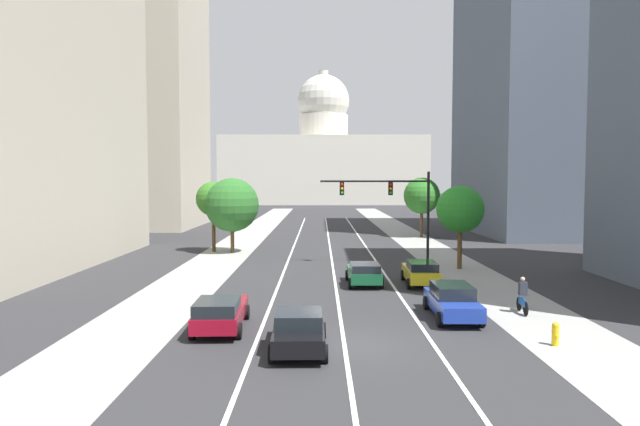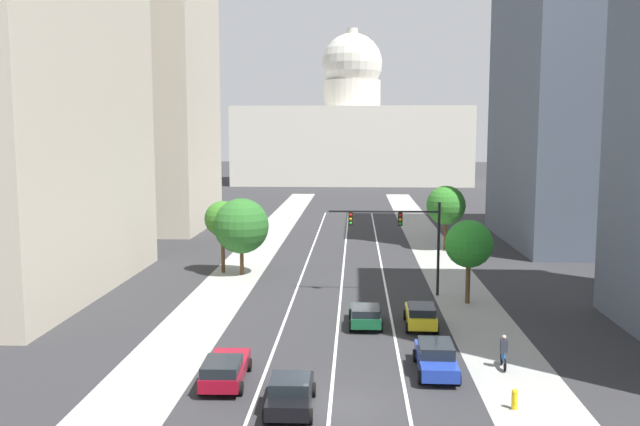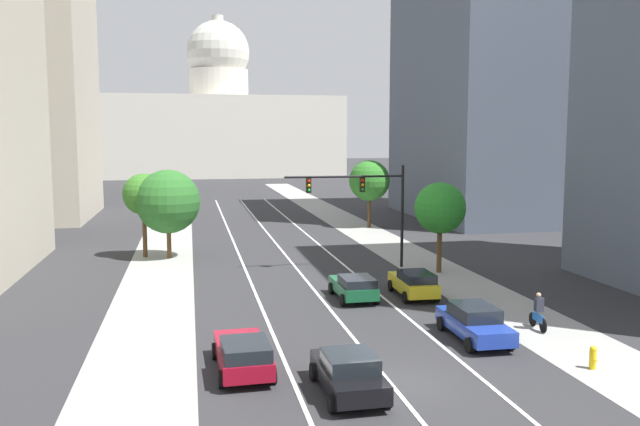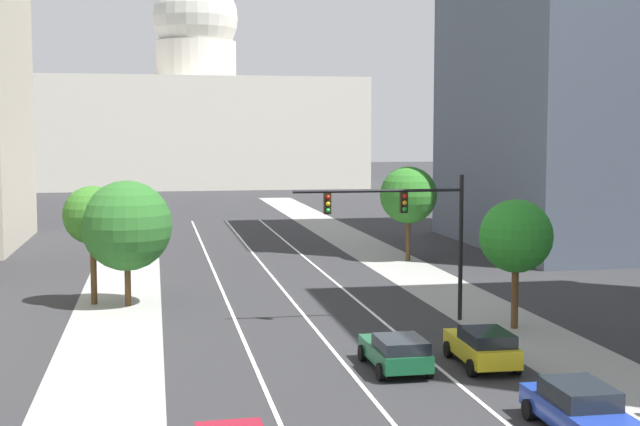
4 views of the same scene
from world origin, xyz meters
name	(u,v)px [view 3 (image 3 of 4)]	position (x,y,z in m)	size (l,w,h in m)	color
ground_plane	(265,230)	(0.00, 40.00, 0.00)	(400.00, 400.00, 0.00)	#2B2B2D
sidewalk_left	(166,241)	(-8.94, 35.00, 0.01)	(4.32, 130.00, 0.01)	gray
sidewalk_right	(370,234)	(8.94, 35.00, 0.01)	(4.32, 130.00, 0.01)	gray
lane_stripe_left	(241,260)	(-3.39, 25.00, 0.01)	(0.16, 90.00, 0.01)	white
lane_stripe_center	(288,258)	(0.00, 25.00, 0.01)	(0.16, 90.00, 0.01)	white
lane_stripe_right	(333,256)	(3.39, 25.00, 0.01)	(0.16, 90.00, 0.01)	white
office_tower_far_left	(9,36)	(-25.05, 53.78, 19.20)	(15.85, 18.69, 38.34)	#B7AD99
office_tower_far_right	(509,48)	(27.03, 45.03, 18.25)	(19.94, 23.94, 36.43)	#4C5666
capitol_building	(220,126)	(0.00, 128.85, 11.04)	(52.86, 24.92, 35.30)	beige
car_yellow	(414,283)	(5.08, 12.13, 0.78)	(2.03, 4.20, 1.47)	yellow
car_green	(354,286)	(1.70, 12.15, 0.74)	(2.06, 4.07, 1.38)	#14512D
car_crimson	(243,353)	(-5.08, 2.19, 0.76)	(2.17, 4.69, 1.44)	maroon
car_blue	(474,322)	(5.09, 4.32, 0.79)	(2.05, 4.71, 1.53)	#1E389E
car_black	(349,372)	(-1.69, -0.52, 0.76)	(2.11, 4.29, 1.49)	black
traffic_signal_mast	(366,197)	(4.57, 20.30, 4.83)	(8.09, 0.39, 6.88)	black
fire_hydrant	(593,357)	(7.96, 0.03, 0.46)	(0.26, 0.35, 0.91)	yellow
cyclist	(538,311)	(8.59, 5.15, 0.85)	(0.38, 1.70, 1.72)	black
street_tree_mid_left	(168,202)	(-8.45, 26.72, 4.12)	(4.60, 4.60, 6.43)	#51381E
street_tree_far_right	(369,181)	(10.14, 39.59, 4.54)	(3.94, 3.94, 6.52)	#51381E
street_tree_mid_right	(440,208)	(8.89, 18.12, 4.19)	(3.31, 3.31, 5.87)	#51381E
street_tree_near_left	(144,195)	(-10.18, 27.44, 4.59)	(3.00, 3.00, 6.13)	#51381E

